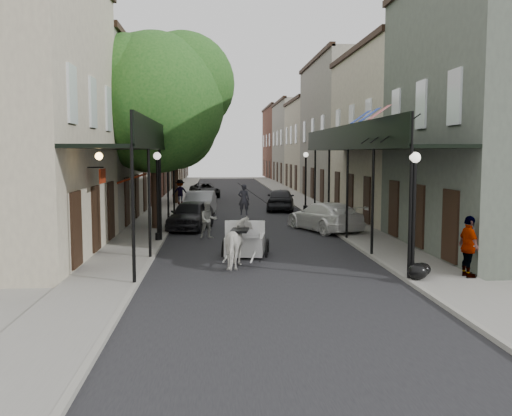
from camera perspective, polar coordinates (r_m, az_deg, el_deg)
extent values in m
plane|color=gray|center=(18.64, 1.16, -6.24)|extent=(140.00, 140.00, 0.00)
cube|color=black|center=(38.39, -1.56, -0.12)|extent=(8.00, 90.00, 0.01)
cube|color=gray|center=(38.50, -9.02, -0.09)|extent=(2.20, 90.00, 0.12)
cube|color=gray|center=(38.93, 5.81, 0.01)|extent=(2.20, 90.00, 0.12)
cube|color=beige|center=(48.68, -12.35, 7.14)|extent=(5.00, 80.00, 10.50)
cube|color=gray|center=(49.27, 8.02, 7.19)|extent=(5.00, 80.00, 10.50)
cube|color=black|center=(25.39, -11.67, 5.88)|extent=(2.20, 18.00, 0.12)
cube|color=black|center=(25.28, -9.32, 7.05)|extent=(0.06, 18.00, 1.00)
cylinder|color=black|center=(16.42, -12.21, -0.48)|extent=(0.10, 0.10, 4.00)
cylinder|color=black|center=(24.34, -9.56, 1.50)|extent=(0.10, 0.10, 4.00)
cylinder|color=black|center=(32.30, -8.21, 2.51)|extent=(0.10, 0.10, 4.00)
cube|color=black|center=(26.04, 10.83, 5.88)|extent=(2.20, 18.00, 0.12)
cube|color=black|center=(25.80, 8.58, 7.03)|extent=(0.06, 18.00, 1.00)
cylinder|color=black|center=(17.22, 15.18, -0.27)|extent=(0.10, 0.10, 4.00)
cylinder|color=black|center=(24.88, 9.11, 1.60)|extent=(0.10, 0.10, 4.00)
cylinder|color=black|center=(32.71, 5.92, 2.57)|extent=(0.10, 0.10, 4.00)
cylinder|color=#382619|center=(28.33, -10.03, 3.68)|extent=(0.44, 0.44, 5.60)
sphere|color=#1B4E19|center=(28.42, -10.14, 10.30)|extent=(6.80, 6.80, 6.80)
sphere|color=#1B4E19|center=(29.01, -7.31, 12.23)|extent=(5.10, 5.10, 5.10)
cylinder|color=#382619|center=(42.29, -8.06, 3.93)|extent=(0.44, 0.44, 5.04)
sphere|color=#1B4E19|center=(42.31, -8.12, 7.91)|extent=(6.00, 6.00, 6.00)
sphere|color=#1B4E19|center=(42.89, -6.46, 9.10)|extent=(4.50, 4.50, 4.50)
cylinder|color=black|center=(17.53, 15.33, -6.29)|extent=(0.28, 0.28, 0.30)
cylinder|color=black|center=(17.28, 15.47, -1.26)|extent=(0.12, 0.12, 3.40)
sphere|color=white|center=(17.17, 15.63, 4.89)|extent=(0.32, 0.32, 0.32)
cylinder|color=black|center=(24.55, -9.72, -2.81)|extent=(0.28, 0.28, 0.30)
cylinder|color=black|center=(24.37, -9.78, 0.80)|extent=(0.12, 0.12, 3.40)
sphere|color=white|center=(24.29, -9.85, 5.15)|extent=(0.32, 0.32, 0.32)
cylinder|color=black|center=(36.80, 4.97, 0.02)|extent=(0.28, 0.28, 0.30)
cylinder|color=black|center=(36.68, 4.99, 2.44)|extent=(0.12, 0.12, 3.40)
sphere|color=white|center=(36.63, 5.01, 5.33)|extent=(0.32, 0.32, 0.32)
imported|color=silver|center=(18.98, -1.67, -3.54)|extent=(1.14, 2.02, 1.62)
torus|color=black|center=(21.90, -3.03, -2.85)|extent=(0.27, 1.27, 1.27)
torus|color=black|center=(21.76, 1.19, -2.90)|extent=(0.27, 1.27, 1.27)
torus|color=black|center=(20.57, -2.95, -4.23)|extent=(0.16, 0.66, 0.66)
torus|color=black|center=(20.46, 0.45, -4.28)|extent=(0.16, 0.66, 0.66)
cube|color=silver|center=(21.56, -0.97, -1.84)|extent=(1.61, 1.94, 0.69)
cube|color=silver|center=(20.48, -1.23, -0.85)|extent=(1.24, 0.70, 0.12)
cube|color=silver|center=(20.21, -1.29, -0.10)|extent=(1.18, 0.26, 0.49)
imported|color=black|center=(20.42, -1.23, 0.85)|extent=(0.44, 0.32, 1.10)
imported|color=#A9AAA1|center=(25.42, -4.79, -1.20)|extent=(0.94, 0.82, 1.65)
imported|color=gray|center=(41.09, -7.60, 1.60)|extent=(1.27, 0.92, 1.77)
imported|color=gray|center=(18.03, 20.51, -3.64)|extent=(0.48, 1.09, 1.84)
imported|color=black|center=(28.46, -6.54, -0.68)|extent=(2.53, 4.54, 1.46)
imported|color=#A6A7AC|center=(33.96, -5.63, 0.38)|extent=(1.97, 4.71, 1.51)
imported|color=black|center=(49.05, -5.15, 1.81)|extent=(2.93, 4.73, 1.22)
imported|color=white|center=(27.85, 6.86, -0.87)|extent=(3.55, 5.29, 1.42)
imported|color=black|center=(37.54, 2.47, 0.88)|extent=(2.33, 4.56, 1.49)
ellipsoid|color=black|center=(17.36, 15.87, -6.11)|extent=(0.58, 0.58, 0.49)
ellipsoid|color=black|center=(17.88, 16.29, -5.92)|extent=(0.50, 0.50, 0.40)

